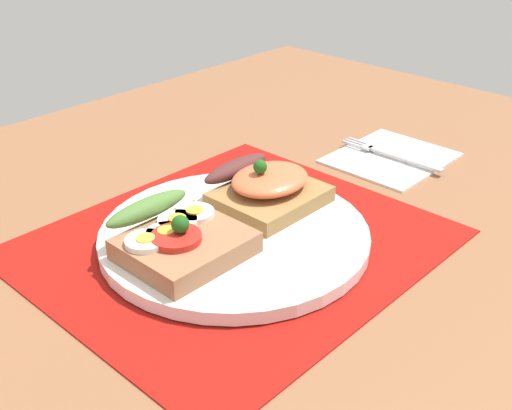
% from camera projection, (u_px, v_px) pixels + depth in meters
% --- Properties ---
extents(ground_plane, '(1.20, 0.90, 0.03)m').
position_uv_depth(ground_plane, '(235.00, 258.00, 0.63)').
color(ground_plane, brown).
extents(placemat, '(0.36, 0.32, 0.00)m').
position_uv_depth(placemat, '(235.00, 242.00, 0.62)').
color(placemat, '#9B130D').
rests_on(placemat, ground_plane).
extents(plate, '(0.26, 0.26, 0.01)m').
position_uv_depth(plate, '(234.00, 236.00, 0.62)').
color(plate, white).
rests_on(plate, placemat).
extents(sandwich_egg_tomato, '(0.10, 0.11, 0.04)m').
position_uv_depth(sandwich_egg_tomato, '(177.00, 237.00, 0.57)').
color(sandwich_egg_tomato, '#9C6A49').
rests_on(sandwich_egg_tomato, plate).
extents(sandwich_salmon, '(0.10, 0.10, 0.05)m').
position_uv_depth(sandwich_salmon, '(266.00, 187.00, 0.66)').
color(sandwich_salmon, olive).
rests_on(sandwich_salmon, plate).
extents(napkin, '(0.14, 0.12, 0.01)m').
position_uv_depth(napkin, '(391.00, 157.00, 0.79)').
color(napkin, white).
rests_on(napkin, ground_plane).
extents(fork, '(0.02, 0.14, 0.00)m').
position_uv_depth(fork, '(388.00, 154.00, 0.79)').
color(fork, '#B7B7BC').
rests_on(fork, napkin).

